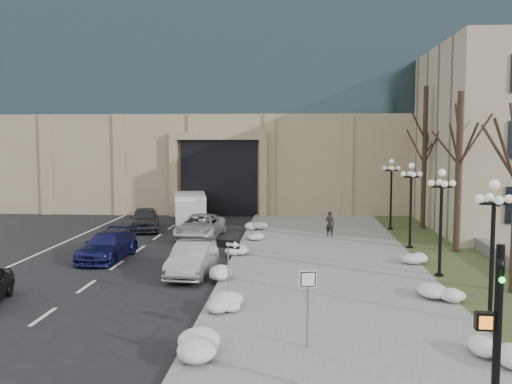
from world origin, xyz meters
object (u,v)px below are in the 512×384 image
(car_d, at_px, (200,227))
(lamppost_d, at_px, (391,184))
(lamppost_b, at_px, (441,208))
(lamppost_c, at_px, (411,194))
(lamppost_a, at_px, (493,233))
(pedestrian, at_px, (330,224))
(keep_sign, at_px, (308,292))
(one_way_sign, at_px, (232,252))
(car_e, at_px, (145,219))
(box_truck, at_px, (190,208))
(traffic_signal, at_px, (495,347))
(car_b, at_px, (192,259))
(car_c, at_px, (107,246))

(car_d, bearing_deg, lamppost_d, 20.26)
(lamppost_b, bearing_deg, lamppost_c, 90.00)
(lamppost_a, height_order, lamppost_b, same)
(pedestrian, relative_size, keep_sign, 0.66)
(lamppost_a, bearing_deg, car_d, 127.52)
(one_way_sign, bearing_deg, lamppost_b, 49.13)
(car_e, height_order, box_truck, box_truck)
(car_e, height_order, traffic_signal, traffic_signal)
(car_b, bearing_deg, box_truck, 103.44)
(traffic_signal, xyz_separation_m, lamppost_c, (2.36, 20.31, 1.08))
(pedestrian, distance_m, lamppost_d, 5.67)
(car_c, xyz_separation_m, box_truck, (1.68, 13.50, 0.28))
(car_d, height_order, lamppost_c, lamppost_c)
(car_c, distance_m, lamppost_b, 16.10)
(keep_sign, relative_size, lamppost_c, 0.49)
(car_e, height_order, lamppost_c, lamppost_c)
(box_truck, distance_m, keep_sign, 26.61)
(pedestrian, bearing_deg, lamppost_d, -119.68)
(traffic_signal, bearing_deg, pedestrian, 96.27)
(one_way_sign, xyz_separation_m, lamppost_d, (8.49, 18.10, 1.04))
(pedestrian, height_order, traffic_signal, traffic_signal)
(car_c, bearing_deg, one_way_sign, -43.69)
(car_b, height_order, car_d, car_b)
(car_d, bearing_deg, car_e, 150.05)
(traffic_signal, relative_size, lamppost_b, 0.84)
(car_c, distance_m, lamppost_a, 18.37)
(box_truck, relative_size, lamppost_b, 1.38)
(car_c, relative_size, lamppost_b, 1.00)
(car_b, height_order, lamppost_d, lamppost_d)
(car_b, xyz_separation_m, lamppost_c, (10.80, 6.78, 2.34))
(one_way_sign, bearing_deg, keep_sign, -38.59)
(box_truck, xyz_separation_m, one_way_sign, (5.50, -21.37, 1.07))
(keep_sign, xyz_separation_m, lamppost_c, (5.89, 15.56, 1.35))
(car_d, xyz_separation_m, lamppost_b, (12.07, -9.22, 2.35))
(traffic_signal, distance_m, lamppost_b, 14.05)
(pedestrian, xyz_separation_m, traffic_signal, (1.81, -23.65, 1.10))
(traffic_signal, xyz_separation_m, lamppost_b, (2.36, 13.81, 1.08))
(car_c, height_order, one_way_sign, one_way_sign)
(one_way_sign, relative_size, traffic_signal, 0.61)
(car_d, height_order, lamppost_a, lamppost_a)
(car_e, distance_m, box_truck, 4.92)
(one_way_sign, relative_size, keep_sign, 1.05)
(keep_sign, bearing_deg, lamppost_a, 10.43)
(pedestrian, xyz_separation_m, lamppost_c, (4.17, -3.33, 2.18))
(car_b, height_order, car_e, car_e)
(lamppost_c, bearing_deg, lamppost_a, -90.00)
(car_b, xyz_separation_m, lamppost_b, (10.80, 0.28, 2.34))
(car_b, xyz_separation_m, lamppost_a, (10.80, -6.22, 2.34))
(pedestrian, bearing_deg, box_truck, -10.14)
(pedestrian, bearing_deg, car_e, 13.38)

